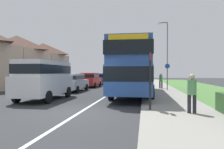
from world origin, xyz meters
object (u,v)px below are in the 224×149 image
object	(u,v)px
parked_car_silver	(72,82)
parked_van_white	(45,77)
double_decker_bus	(134,67)
street_lamp_mid	(166,50)
bus_stop_sign	(150,77)
parked_car_blue	(99,78)
parked_car_red	(90,79)
pedestrian_walking_away	(161,80)
pedestrian_at_stop	(192,92)
cycle_route_sign	(167,76)

from	to	relation	value
parked_car_silver	parked_van_white	bearing A→B (deg)	-87.75
double_decker_bus	parked_van_white	xyz separation A→B (m)	(-5.40, -3.68, -0.71)
parked_van_white	street_lamp_mid	bearing A→B (deg)	54.08
parked_van_white	street_lamp_mid	world-z (taller)	street_lamp_mid
bus_stop_sign	parked_car_blue	bearing A→B (deg)	108.38
bus_stop_sign	street_lamp_mid	distance (m)	15.59
parked_van_white	parked_car_red	distance (m)	11.55
parked_car_red	bus_stop_sign	distance (m)	16.13
double_decker_bus	pedestrian_walking_away	distance (m)	6.16
parked_car_blue	bus_stop_sign	size ratio (longest dim) A/B	1.50
pedestrian_at_stop	cycle_route_sign	xyz separation A→B (m)	(0.21, 10.91, 0.45)
parked_car_blue	pedestrian_at_stop	bearing A→B (deg)	-68.16
double_decker_bus	bus_stop_sign	xyz separation A→B (m)	(1.06, -6.88, -0.60)
bus_stop_sign	cycle_route_sign	world-z (taller)	bus_stop_sign
double_decker_bus	parked_car_blue	size ratio (longest dim) A/B	2.93
pedestrian_at_stop	street_lamp_mid	world-z (taller)	street_lamp_mid
cycle_route_sign	pedestrian_walking_away	bearing A→B (deg)	101.35
double_decker_bus	pedestrian_at_stop	bearing A→B (deg)	-70.33
parked_car_red	cycle_route_sign	bearing A→B (deg)	-27.75
pedestrian_walking_away	double_decker_bus	bearing A→B (deg)	-114.03
double_decker_bus	street_lamp_mid	world-z (taller)	street_lamp_mid
pedestrian_at_stop	bus_stop_sign	bearing A→B (deg)	160.43
pedestrian_at_stop	bus_stop_sign	distance (m)	1.79
double_decker_bus	bus_stop_sign	world-z (taller)	double_decker_bus
double_decker_bus	pedestrian_walking_away	bearing A→B (deg)	65.97
parked_van_white	pedestrian_at_stop	bearing A→B (deg)	-25.04
double_decker_bus	parked_van_white	distance (m)	6.58
parked_car_red	street_lamp_mid	bearing A→B (deg)	2.96
parked_car_silver	street_lamp_mid	size ratio (longest dim) A/B	0.61
parked_van_white	parked_car_red	xyz separation A→B (m)	(-0.08, 11.54, -0.51)
parked_van_white	parked_car_silver	world-z (taller)	parked_van_white
parked_van_white	parked_car_silver	size ratio (longest dim) A/B	1.08
parked_van_white	parked_car_silver	xyz separation A→B (m)	(-0.23, 5.77, -0.54)
street_lamp_mid	parked_car_blue	bearing A→B (deg)	151.28
street_lamp_mid	parked_car_red	bearing A→B (deg)	-177.04
parked_car_red	cycle_route_sign	size ratio (longest dim) A/B	1.81
parked_car_silver	pedestrian_at_stop	size ratio (longest dim) A/B	2.72
double_decker_bus	parked_van_white	world-z (taller)	double_decker_bus
parked_car_red	parked_car_blue	distance (m)	5.32
double_decker_bus	parked_car_red	xyz separation A→B (m)	(-5.48, 7.86, -1.22)
pedestrian_at_stop	bus_stop_sign	size ratio (longest dim) A/B	0.64
double_decker_bus	parked_car_red	bearing A→B (deg)	124.89
parked_van_white	bus_stop_sign	world-z (taller)	bus_stop_sign
parked_van_white	parked_car_blue	distance (m)	16.87
parked_car_blue	pedestrian_walking_away	xyz separation A→B (m)	(8.07, -7.66, 0.10)
bus_stop_sign	parked_van_white	bearing A→B (deg)	153.67
parked_van_white	double_decker_bus	bearing A→B (deg)	34.25
pedestrian_walking_away	cycle_route_sign	world-z (taller)	cycle_route_sign
pedestrian_at_stop	street_lamp_mid	size ratio (longest dim) A/B	0.22
parked_car_silver	parked_car_blue	world-z (taller)	parked_car_silver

